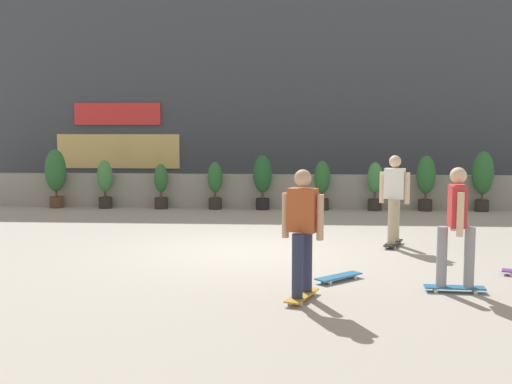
{
  "coord_description": "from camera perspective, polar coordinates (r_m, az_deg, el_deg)",
  "views": [
    {
      "loc": [
        0.8,
        -11.28,
        2.26
      ],
      "look_at": [
        0.0,
        1.5,
        0.9
      ],
      "focal_mm": 44.65,
      "sensor_mm": 36.0,
      "label": 1
    }
  ],
  "objects": [
    {
      "name": "building_backdrop",
      "position": [
        21.31,
        1.42,
        8.72
      ],
      "size": [
        20.0,
        2.08,
        6.5
      ],
      "color": "#424751",
      "rests_on": "ground"
    },
    {
      "name": "skater_far_left",
      "position": [
        8.94,
        17.54,
        -2.7
      ],
      "size": [
        0.81,
        0.56,
        1.7
      ],
      "color": "#266699",
      "rests_on": "ground"
    },
    {
      "name": "skateboard_aside",
      "position": [
        9.39,
        7.43,
        -7.52
      ],
      "size": [
        0.72,
        0.69,
        0.08
      ],
      "color": "#266699",
      "rests_on": "ground"
    },
    {
      "name": "potted_plant_1",
      "position": [
        17.66,
        -13.38,
        0.9
      ],
      "size": [
        0.42,
        0.42,
        1.3
      ],
      "color": "#2D2823",
      "rests_on": "ground"
    },
    {
      "name": "potted_plant_2",
      "position": [
        17.29,
        -8.5,
        0.62
      ],
      "size": [
        0.37,
        0.37,
        1.2
      ],
      "color": "#2D2823",
      "rests_on": "ground"
    },
    {
      "name": "potted_plant_8",
      "position": [
        17.57,
        19.66,
        1.34
      ],
      "size": [
        0.55,
        0.55,
        1.57
      ],
      "color": "#2D2823",
      "rests_on": "ground"
    },
    {
      "name": "skater_far_right",
      "position": [
        8.15,
        4.19,
        -3.26
      ],
      "size": [
        0.53,
        0.82,
        1.7
      ],
      "color": "#BF8C26",
      "rests_on": "ground"
    },
    {
      "name": "potted_plant_4",
      "position": [
        16.91,
        0.59,
        1.26
      ],
      "size": [
        0.49,
        0.49,
        1.46
      ],
      "color": "black",
      "rests_on": "ground"
    },
    {
      "name": "planter_wall",
      "position": [
        17.39,
        0.93,
        0.09
      ],
      "size": [
        18.0,
        0.4,
        0.9
      ],
      "primitive_type": "cube",
      "color": "gray",
      "rests_on": "ground"
    },
    {
      "name": "potted_plant_7",
      "position": [
        17.23,
        14.98,
        1.13
      ],
      "size": [
        0.49,
        0.49,
        1.45
      ],
      "color": "#2D2823",
      "rests_on": "ground"
    },
    {
      "name": "skater_foreground",
      "position": [
        12.04,
        12.29,
        -0.37
      ],
      "size": [
        0.53,
        0.82,
        1.7
      ],
      "color": "black",
      "rests_on": "ground"
    },
    {
      "name": "potted_plant_0",
      "position": [
        18.09,
        -17.51,
        1.59
      ],
      "size": [
        0.56,
        0.56,
        1.6
      ],
      "color": "brown",
      "rests_on": "ground"
    },
    {
      "name": "ground_plane",
      "position": [
        11.53,
        -0.47,
        -5.24
      ],
      "size": [
        48.0,
        48.0,
        0.0
      ],
      "primitive_type": "plane",
      "color": "#A8A093"
    },
    {
      "name": "potted_plant_5",
      "position": [
        16.91,
        5.94,
        0.84
      ],
      "size": [
        0.42,
        0.42,
        1.31
      ],
      "color": "#2D2823",
      "rests_on": "ground"
    },
    {
      "name": "potted_plant_6",
      "position": [
        17.03,
        10.61,
        0.72
      ],
      "size": [
        0.41,
        0.41,
        1.28
      ],
      "color": "#2D2823",
      "rests_on": "ground"
    },
    {
      "name": "potted_plant_3",
      "position": [
        17.03,
        -3.69,
        0.78
      ],
      "size": [
        0.4,
        0.4,
        1.27
      ],
      "color": "#2D2823",
      "rests_on": "ground"
    }
  ]
}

